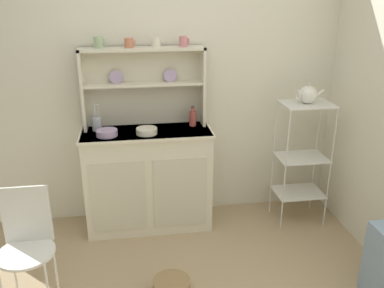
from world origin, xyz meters
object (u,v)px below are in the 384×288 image
(hutch_shelf_unit, at_px, (144,80))
(jam_bottle, at_px, (193,118))
(wire_chair, at_px, (27,239))
(utensil_jar, at_px, (97,124))
(bakers_rack, at_px, (302,151))
(bowl_mixing_large, at_px, (107,133))
(cup_sage_0, at_px, (99,42))
(porcelain_teapot, at_px, (308,95))
(floor_basket, at_px, (172,288))
(hutch_cabinet, at_px, (148,178))

(hutch_shelf_unit, xyz_separation_m, jam_bottle, (0.41, -0.08, -0.33))
(wire_chair, xyz_separation_m, utensil_jar, (0.41, 0.99, 0.44))
(bakers_rack, xyz_separation_m, wire_chair, (-2.18, -0.80, -0.16))
(bowl_mixing_large, bearing_deg, utensil_jar, 119.48)
(cup_sage_0, xyz_separation_m, bowl_mixing_large, (0.02, -0.20, -0.69))
(bakers_rack, bearing_deg, porcelain_teapot, -180.00)
(porcelain_teapot, bearing_deg, utensil_jar, 173.82)
(bowl_mixing_large, xyz_separation_m, jam_bottle, (0.73, 0.16, 0.04))
(wire_chair, height_order, floor_basket, wire_chair)
(hutch_cabinet, height_order, hutch_shelf_unit, hutch_shelf_unit)
(floor_basket, bearing_deg, hutch_cabinet, 95.55)
(cup_sage_0, bearing_deg, hutch_cabinet, -19.69)
(porcelain_teapot, bearing_deg, bakers_rack, 0.00)
(hutch_shelf_unit, height_order, cup_sage_0, cup_sage_0)
(hutch_cabinet, bearing_deg, utensil_jar, 169.13)
(jam_bottle, bearing_deg, cup_sage_0, 177.25)
(utensil_jar, xyz_separation_m, porcelain_teapot, (1.76, -0.19, 0.23))
(floor_basket, bearing_deg, utensil_jar, 115.45)
(hutch_cabinet, relative_size, bowl_mixing_large, 6.41)
(floor_basket, bearing_deg, wire_chair, 175.75)
(wire_chair, relative_size, cup_sage_0, 9.11)
(bowl_mixing_large, distance_m, porcelain_teapot, 1.69)
(floor_basket, height_order, cup_sage_0, cup_sage_0)
(hutch_shelf_unit, height_order, jam_bottle, hutch_shelf_unit)
(hutch_cabinet, distance_m, jam_bottle, 0.66)
(jam_bottle, xyz_separation_m, utensil_jar, (-0.81, -0.01, -0.01))
(cup_sage_0, height_order, bowl_mixing_large, cup_sage_0)
(porcelain_teapot, bearing_deg, cup_sage_0, 172.11)
(hutch_cabinet, bearing_deg, jam_bottle, 11.98)
(hutch_shelf_unit, distance_m, bakers_rack, 1.51)
(hutch_cabinet, height_order, cup_sage_0, cup_sage_0)
(bowl_mixing_large, bearing_deg, floor_basket, -65.26)
(cup_sage_0, bearing_deg, bakers_rack, -7.88)
(hutch_cabinet, xyz_separation_m, floor_basket, (0.09, -0.98, -0.39))
(bakers_rack, relative_size, cup_sage_0, 11.90)
(floor_basket, xyz_separation_m, jam_bottle, (0.31, 1.06, 0.90))
(bakers_rack, relative_size, jam_bottle, 6.43)
(bakers_rack, bearing_deg, cup_sage_0, 172.12)
(wire_chair, height_order, bowl_mixing_large, bowl_mixing_large)
(floor_basket, xyz_separation_m, bowl_mixing_large, (-0.42, 0.90, 0.86))
(hutch_shelf_unit, xyz_separation_m, cup_sage_0, (-0.34, -0.04, 0.32))
(utensil_jar, bearing_deg, cup_sage_0, 34.22)
(hutch_shelf_unit, height_order, floor_basket, hutch_shelf_unit)
(hutch_cabinet, relative_size, floor_basket, 4.21)
(hutch_cabinet, distance_m, bowl_mixing_large, 0.57)
(cup_sage_0, xyz_separation_m, porcelain_teapot, (1.69, -0.23, -0.43))
(hutch_cabinet, height_order, floor_basket, hutch_cabinet)
(hutch_shelf_unit, bearing_deg, wire_chair, -127.47)
(floor_basket, distance_m, utensil_jar, 1.47)
(bakers_rack, distance_m, bowl_mixing_large, 1.69)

